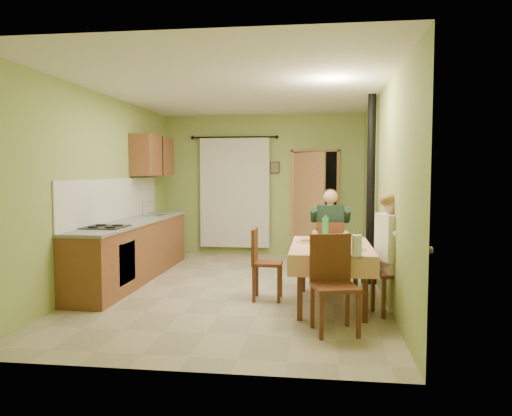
# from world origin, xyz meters

# --- Properties ---
(floor) EXTENTS (4.00, 6.00, 0.01)m
(floor) POSITION_xyz_m (0.00, 0.00, 0.00)
(floor) COLOR tan
(floor) RESTS_ON ground
(room_shell) EXTENTS (4.04, 6.04, 2.82)m
(room_shell) POSITION_xyz_m (0.00, 0.00, 1.82)
(room_shell) COLOR #94A856
(room_shell) RESTS_ON ground
(kitchen_run) EXTENTS (0.64, 3.64, 1.56)m
(kitchen_run) POSITION_xyz_m (-1.71, 0.40, 0.48)
(kitchen_run) COLOR brown
(kitchen_run) RESTS_ON ground
(upper_cabinets) EXTENTS (0.35, 1.40, 0.70)m
(upper_cabinets) POSITION_xyz_m (-1.82, 1.70, 1.95)
(upper_cabinets) COLOR brown
(upper_cabinets) RESTS_ON room_shell
(curtain) EXTENTS (1.70, 0.07, 2.22)m
(curtain) POSITION_xyz_m (-0.55, 2.90, 1.26)
(curtain) COLOR black
(curtain) RESTS_ON ground
(doorway) EXTENTS (0.96, 0.61, 2.15)m
(doorway) POSITION_xyz_m (0.99, 2.84, 1.05)
(doorway) COLOR black
(doorway) RESTS_ON ground
(dining_table) EXTENTS (1.01, 1.65, 0.76)m
(dining_table) POSITION_xyz_m (1.30, -0.73, 0.38)
(dining_table) COLOR #E7A67A
(dining_table) RESTS_ON ground
(tableware) EXTENTS (0.85, 1.60, 0.33)m
(tableware) POSITION_xyz_m (1.33, -0.83, 0.81)
(tableware) COLOR white
(tableware) RESTS_ON dining_table
(chair_far) EXTENTS (0.39, 0.39, 0.94)m
(chair_far) POSITION_xyz_m (1.31, 0.38, 0.29)
(chair_far) COLOR #592B18
(chair_far) RESTS_ON ground
(chair_near) EXTENTS (0.54, 0.54, 1.01)m
(chair_near) POSITION_xyz_m (1.32, -1.80, 0.29)
(chair_near) COLOR #592B18
(chair_near) RESTS_ON ground
(chair_right) EXTENTS (0.48, 0.48, 0.94)m
(chair_right) POSITION_xyz_m (2.01, -1.04, 0.29)
(chair_right) COLOR #592B18
(chair_right) RESTS_ON ground
(chair_left) EXTENTS (0.38, 0.38, 0.93)m
(chair_left) POSITION_xyz_m (0.47, -0.57, 0.29)
(chair_left) COLOR #592B18
(chair_left) RESTS_ON ground
(man_far) EXTENTS (0.58, 0.47, 1.39)m
(man_far) POSITION_xyz_m (1.31, 0.40, 0.88)
(man_far) COLOR #192D23
(man_far) RESTS_ON chair_far
(man_right) EXTENTS (0.56, 0.64, 1.39)m
(man_right) POSITION_xyz_m (2.00, -1.05, 0.88)
(man_right) COLOR silver
(man_right) RESTS_ON chair_right
(stove_flue) EXTENTS (0.24, 0.24, 2.80)m
(stove_flue) POSITION_xyz_m (1.90, 0.60, 1.02)
(stove_flue) COLOR black
(stove_flue) RESTS_ON ground
(picture_back) EXTENTS (0.19, 0.03, 0.23)m
(picture_back) POSITION_xyz_m (0.25, 2.97, 1.75)
(picture_back) COLOR black
(picture_back) RESTS_ON room_shell
(picture_right) EXTENTS (0.03, 0.31, 0.21)m
(picture_right) POSITION_xyz_m (1.97, 1.20, 1.85)
(picture_right) COLOR brown
(picture_right) RESTS_ON room_shell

